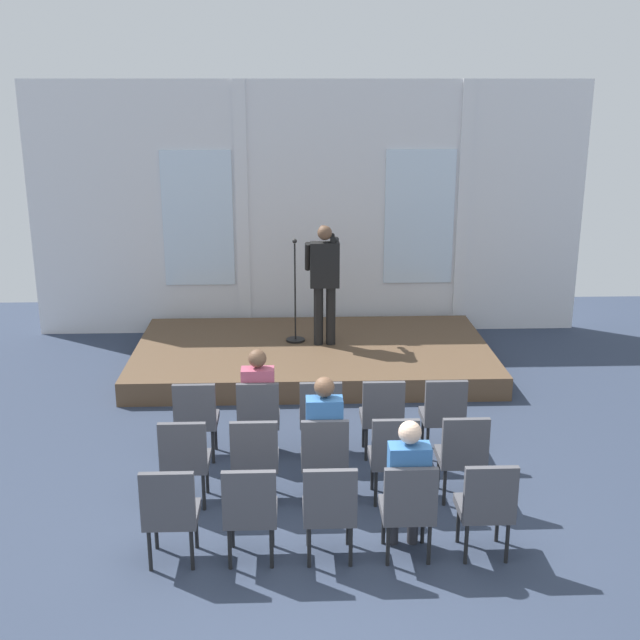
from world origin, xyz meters
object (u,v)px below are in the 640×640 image
chair_r0_c3 (382,412)px  chair_r1_c4 (462,452)px  speaker (324,276)px  audience_r2_c3 (408,481)px  chair_r1_c2 (324,454)px  mic_stand (295,319)px  chair_r1_c3 (394,453)px  chair_r2_c1 (250,508)px  chair_r2_c3 (408,505)px  chair_r0_c2 (320,413)px  chair_r2_c2 (330,506)px  chair_r0_c4 (443,412)px  chair_r2_c4 (486,503)px  chair_r1_c0 (185,457)px  chair_r1_c1 (255,455)px  chair_r2_c0 (170,510)px  audience_r0_c1 (258,397)px  audience_r1_c2 (324,432)px  chair_r0_c0 (196,415)px  chair_r0_c1 (258,414)px

chair_r0_c3 → chair_r1_c4: size_ratio=1.00×
speaker → audience_r2_c3: size_ratio=1.36×
chair_r1_c4 → chair_r1_c2: bearing=180.0°
mic_stand → chair_r1_c3: 4.36m
chair_r2_c1 → chair_r2_c3: bearing=0.0°
chair_r1_c2 → chair_r2_c1: size_ratio=1.00×
chair_r0_c3 → chair_r2_c1: (-1.37, -2.02, 0.00)m
mic_stand → chair_r0_c2: bearing=-85.6°
mic_stand → chair_r2_c2: bearing=-87.3°
chair_r0_c2 → mic_stand: bearing=94.4°
chair_r0_c4 → chair_r2_c4: size_ratio=1.00×
chair_r1_c0 → chair_r2_c4: 2.92m
chair_r1_c1 → chair_r2_c0: size_ratio=1.00×
speaker → audience_r0_c1: bearing=-106.0°
chair_r0_c4 → audience_r1_c2: bearing=-145.9°
chair_r2_c1 → chair_r1_c4: bearing=26.2°
chair_r0_c0 → chair_r2_c1: size_ratio=1.00×
chair_r1_c2 → chair_r2_c4: bearing=-36.4°
chair_r1_c0 → chair_r2_c1: 1.22m
audience_r0_c1 → audience_r1_c2: audience_r1_c2 is taller
chair_r1_c0 → audience_r1_c2: audience_r1_c2 is taller
chair_r0_c4 → chair_r1_c0: 2.92m
speaker → chair_r1_c1: size_ratio=1.88×
audience_r2_c3 → chair_r0_c4: bearing=70.5°
mic_stand → chair_r0_c1: 3.28m
mic_stand → audience_r0_c1: size_ratio=1.22×
chair_r2_c4 → chair_r1_c1: bearing=153.8°
speaker → chair_r1_c0: speaker is taller
chair_r1_c2 → chair_r1_c4: size_ratio=1.00×
audience_r0_c1 → audience_r1_c2: (0.69, -1.01, 0.03)m
mic_stand → chair_r1_c4: mic_stand is taller
speaker → chair_r0_c3: bearing=-80.7°
chair_r1_c1 → chair_r2_c2: 1.22m
chair_r1_c0 → chair_r1_c3: 2.06m
chair_r2_c0 → chair_r2_c2: size_ratio=1.00×
chair_r2_c3 → audience_r1_c2: bearing=122.1°
mic_stand → chair_r2_c2: (0.25, -5.27, -0.12)m
chair_r0_c0 → chair_r2_c4: same height
audience_r0_c1 → chair_r1_c2: 1.30m
chair_r1_c4 → chair_r0_c2: bearing=143.6°
chair_r2_c3 → chair_r0_c4: bearing=71.3°
mic_stand → chair_r2_c1: 5.29m
speaker → chair_r1_c3: speaker is taller
audience_r0_c1 → chair_r1_c1: (-0.00, -1.09, -0.17)m
chair_r2_c2 → chair_r2_c4: 1.37m
chair_r1_c0 → audience_r2_c3: (2.06, -0.93, 0.19)m
audience_r1_c2 → audience_r2_c3: audience_r1_c2 is taller
audience_r0_c1 → audience_r1_c2: 1.22m
chair_r1_c3 → chair_r2_c2: size_ratio=1.00×
chair_r2_c1 → audience_r0_c1: bearing=90.0°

